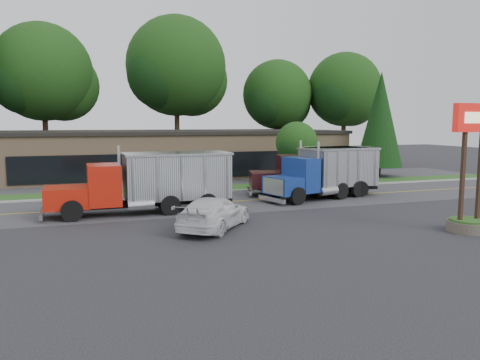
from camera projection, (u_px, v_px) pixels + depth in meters
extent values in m
plane|color=#36363B|center=(239.00, 237.00, 20.91)|extent=(140.00, 140.00, 0.00)
cube|color=#4B4B4F|center=(193.00, 204.00, 29.37)|extent=(60.00, 8.00, 0.02)
cube|color=gold|center=(193.00, 204.00, 29.37)|extent=(60.00, 0.12, 0.01)
cube|color=#9E9E99|center=(180.00, 194.00, 33.31)|extent=(60.00, 0.30, 0.12)
cube|color=#24531C|center=(175.00, 191.00, 35.00)|extent=(60.00, 3.40, 0.03)
cube|color=#4B4B4F|center=(164.00, 183.00, 39.70)|extent=(60.00, 7.00, 0.02)
cube|color=tan|center=(173.00, 154.00, 45.73)|extent=(32.00, 12.00, 4.00)
cylinder|color=#6B6054|center=(468.00, 226.00, 21.89)|extent=(1.90, 1.90, 0.50)
cylinder|color=#24531C|center=(468.00, 220.00, 21.85)|extent=(1.70, 1.70, 0.10)
cube|color=#332116|center=(463.00, 177.00, 21.44)|extent=(0.16, 0.16, 5.00)
cube|color=#332116|center=(480.00, 176.00, 21.76)|extent=(0.16, 0.16, 5.00)
cube|color=red|center=(475.00, 118.00, 21.27)|extent=(2.20, 0.35, 1.30)
cube|color=beige|center=(478.00, 118.00, 21.09)|extent=(1.50, 0.04, 0.50)
cube|color=beige|center=(471.00, 118.00, 21.45)|extent=(1.50, 0.04, 0.50)
cylinder|color=#382619|center=(46.00, 144.00, 49.32)|extent=(0.56, 0.56, 5.53)
sphere|color=#123E11|center=(43.00, 72.00, 48.40)|extent=(10.11, 10.11, 10.11)
sphere|color=#123E11|center=(63.00, 86.00, 50.34)|extent=(7.58, 7.58, 7.58)
sphere|color=black|center=(25.00, 80.00, 47.12)|extent=(6.95, 6.95, 6.95)
cylinder|color=#382619|center=(177.00, 140.00, 53.76)|extent=(0.56, 0.56, 6.13)
sphere|color=#123E11|center=(176.00, 66.00, 52.73)|extent=(11.22, 11.22, 11.22)
sphere|color=#123E11|center=(192.00, 80.00, 54.89)|extent=(8.41, 8.41, 8.41)
sphere|color=black|center=(162.00, 74.00, 51.31)|extent=(7.71, 7.71, 7.71)
cylinder|color=#382619|center=(277.00, 146.00, 56.75)|extent=(0.56, 0.56, 4.52)
sphere|color=#123E11|center=(277.00, 95.00, 56.00)|extent=(8.26, 8.26, 8.26)
sphere|color=#123E11|center=(285.00, 104.00, 57.59)|extent=(6.19, 6.19, 6.19)
sphere|color=black|center=(270.00, 101.00, 54.95)|extent=(5.68, 5.68, 5.68)
cylinder|color=#382619|center=(343.00, 144.00, 57.41)|extent=(0.56, 0.56, 4.86)
sphere|color=#123E11|center=(345.00, 90.00, 56.60)|extent=(8.89, 8.89, 8.89)
sphere|color=#123E11|center=(351.00, 99.00, 58.31)|extent=(6.67, 6.67, 6.67)
sphere|color=black|center=(338.00, 96.00, 55.47)|extent=(6.11, 6.11, 6.11)
cylinder|color=#382619|center=(378.00, 171.00, 44.15)|extent=(0.44, 0.44, 1.00)
cone|color=black|center=(380.00, 119.00, 43.55)|extent=(4.31, 4.31, 8.81)
cylinder|color=#382619|center=(296.00, 174.00, 38.09)|extent=(0.56, 0.56, 1.86)
sphere|color=#123E11|center=(297.00, 143.00, 37.78)|extent=(3.40, 3.40, 3.40)
sphere|color=#123E11|center=(301.00, 147.00, 38.43)|extent=(2.55, 2.55, 2.55)
sphere|color=black|center=(292.00, 147.00, 37.34)|extent=(2.34, 2.34, 2.34)
cube|color=black|center=(148.00, 203.00, 26.40)|extent=(9.80, 1.15, 0.28)
cube|color=red|center=(67.00, 197.00, 24.92)|extent=(2.37, 2.33, 1.10)
cube|color=red|center=(104.00, 185.00, 25.48)|extent=(1.74, 2.43, 2.20)
cube|color=black|center=(89.00, 178.00, 25.18)|extent=(0.09, 2.10, 0.90)
cube|color=silver|center=(177.00, 176.00, 26.79)|extent=(5.89, 2.59, 2.50)
cube|color=silver|center=(177.00, 154.00, 26.63)|extent=(6.04, 2.74, 0.12)
cylinder|color=black|center=(72.00, 204.00, 26.13)|extent=(1.11, 0.37, 1.10)
cylinder|color=black|center=(72.00, 211.00, 23.98)|extent=(1.11, 0.37, 1.10)
cylinder|color=black|center=(180.00, 198.00, 28.19)|extent=(1.11, 0.37, 1.10)
cylinder|color=black|center=(189.00, 204.00, 26.04)|extent=(1.11, 0.37, 1.10)
cube|color=black|center=(320.00, 190.00, 31.48)|extent=(7.32, 2.95, 0.28)
cube|color=navy|center=(284.00, 185.00, 29.62)|extent=(2.31, 2.69, 1.10)
cube|color=navy|center=(301.00, 175.00, 30.35)|extent=(1.88, 2.66, 2.20)
cube|color=black|center=(294.00, 169.00, 29.99)|extent=(0.63, 2.04, 0.90)
cube|color=silver|center=(334.00, 167.00, 32.02)|extent=(4.89, 3.59, 2.50)
cube|color=silver|center=(334.00, 148.00, 31.86)|extent=(5.08, 3.78, 0.12)
cylinder|color=black|center=(274.00, 192.00, 30.71)|extent=(1.15, 0.64, 1.10)
cylinder|color=black|center=(298.00, 196.00, 28.83)|extent=(1.15, 0.64, 1.10)
cylinder|color=black|center=(325.00, 186.00, 33.31)|extent=(1.15, 0.64, 1.10)
cylinder|color=black|center=(349.00, 190.00, 31.43)|extent=(1.15, 0.64, 1.10)
cube|color=black|center=(317.00, 187.00, 32.96)|extent=(8.43, 3.15, 0.28)
cube|color=black|center=(265.00, 180.00, 32.64)|extent=(2.55, 2.74, 1.10)
cube|color=black|center=(288.00, 171.00, 32.68)|extent=(2.04, 2.70, 2.20)
cube|color=black|center=(279.00, 165.00, 32.59)|extent=(0.60, 2.04, 0.90)
cube|color=silver|center=(338.00, 166.00, 32.88)|extent=(5.53, 3.72, 2.50)
cube|color=silver|center=(338.00, 148.00, 32.72)|extent=(5.71, 3.90, 0.12)
cylinder|color=black|center=(265.00, 185.00, 33.86)|extent=(1.15, 0.62, 1.10)
cylinder|color=black|center=(270.00, 190.00, 31.59)|extent=(1.15, 0.62, 1.10)
cylinder|color=black|center=(338.00, 184.00, 34.22)|extent=(1.15, 0.62, 1.10)
cylinder|color=black|center=(347.00, 189.00, 31.94)|extent=(1.15, 0.62, 1.10)
imported|color=silver|center=(214.00, 213.00, 22.46)|extent=(4.97, 5.46, 1.53)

